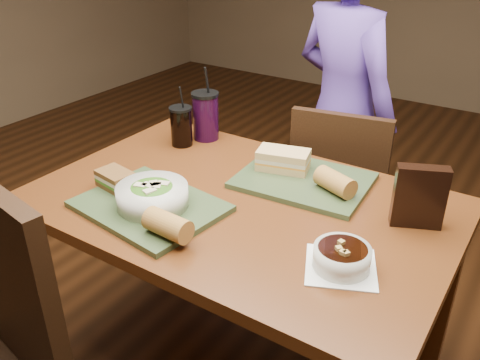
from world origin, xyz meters
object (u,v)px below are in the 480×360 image
(dining_table, at_px, (240,224))
(baguette_near, at_px, (168,225))
(salad_bowl, at_px, (152,194))
(cup_cola, at_px, (181,126))
(chip_bag, at_px, (419,197))
(soup_bowl, at_px, (342,257))
(diner, at_px, (342,114))
(sandwich_near, at_px, (115,179))
(tray_far, at_px, (303,180))
(tray_near, at_px, (150,206))
(baguette_far, at_px, (335,182))
(chair_far, at_px, (343,196))
(sandwich_far, at_px, (283,160))
(cup_berry, at_px, (206,116))

(dining_table, height_order, baguette_near, baguette_near)
(salad_bowl, distance_m, cup_cola, 0.49)
(cup_cola, bearing_deg, chip_bag, -5.03)
(salad_bowl, height_order, soup_bowl, salad_bowl)
(diner, height_order, sandwich_near, diner)
(dining_table, bearing_deg, tray_far, 61.55)
(sandwich_near, relative_size, chip_bag, 0.69)
(salad_bowl, bearing_deg, soup_bowl, 4.62)
(baguette_near, bearing_deg, tray_near, 148.14)
(dining_table, xyz_separation_m, baguette_near, (-0.04, -0.30, 0.14))
(salad_bowl, xyz_separation_m, sandwich_near, (-0.18, 0.02, -0.01))
(sandwich_near, bearing_deg, tray_far, 39.00)
(salad_bowl, relative_size, sandwich_near, 1.69)
(baguette_far, bearing_deg, chair_far, 106.76)
(chair_far, height_order, diner, diner)
(tray_far, distance_m, sandwich_near, 0.61)
(sandwich_far, distance_m, baguette_far, 0.22)
(diner, distance_m, sandwich_near, 1.08)
(sandwich_near, relative_size, sandwich_far, 0.66)
(diner, xyz_separation_m, chip_bag, (0.52, -0.70, 0.08))
(dining_table, relative_size, cup_berry, 4.47)
(salad_bowl, height_order, baguette_far, salad_bowl)
(soup_bowl, xyz_separation_m, chip_bag, (0.10, 0.30, 0.06))
(tray_far, relative_size, salad_bowl, 1.96)
(dining_table, height_order, cup_berry, cup_berry)
(dining_table, xyz_separation_m, chip_bag, (0.50, 0.15, 0.18))
(chair_far, xyz_separation_m, sandwich_far, (-0.08, -0.40, 0.31))
(chair_far, bearing_deg, sandwich_near, -119.78)
(sandwich_far, distance_m, cup_berry, 0.42)
(diner, height_order, tray_far, diner)
(salad_bowl, bearing_deg, chair_far, 71.02)
(baguette_near, distance_m, chip_bag, 0.70)
(dining_table, bearing_deg, baguette_near, -97.39)
(cup_berry, height_order, chip_bag, cup_berry)
(salad_bowl, xyz_separation_m, soup_bowl, (0.59, 0.05, -0.02))
(baguette_far, bearing_deg, soup_bowl, -63.32)
(diner, distance_m, chip_bag, 0.88)
(cup_berry, bearing_deg, chair_far, 31.32)
(tray_far, height_order, baguette_far, baguette_far)
(sandwich_near, xyz_separation_m, baguette_far, (0.60, 0.36, 0.01))
(tray_far, distance_m, cup_cola, 0.54)
(baguette_near, relative_size, cup_berry, 0.46)
(tray_near, height_order, baguette_far, baguette_far)
(baguette_far, distance_m, cup_berry, 0.64)
(salad_bowl, bearing_deg, sandwich_near, 173.15)
(baguette_near, bearing_deg, sandwich_near, 159.35)
(sandwich_far, distance_m, cup_cola, 0.45)
(baguette_far, relative_size, cup_cola, 0.56)
(dining_table, distance_m, chip_bag, 0.55)
(salad_bowl, height_order, cup_berry, cup_berry)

